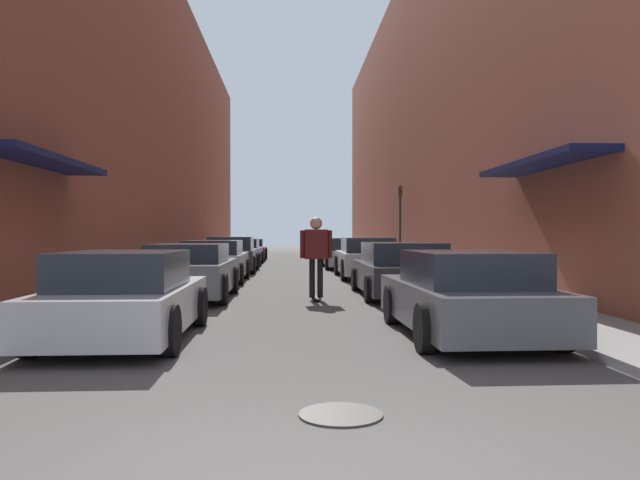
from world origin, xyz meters
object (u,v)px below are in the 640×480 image
Objects in this scene: parked_car_left_0 at (126,297)px; parked_car_right_2 at (366,258)px; parked_car_right_4 at (337,252)px; traffic_light at (400,216)px; parked_car_left_2 at (214,261)px; parked_car_left_4 at (240,252)px; parked_car_right_3 at (346,254)px; skateboarder at (316,249)px; parked_car_right_1 at (401,270)px; parked_car_left_5 at (248,250)px; manhole_cover at (341,414)px; parked_car_right_0 at (466,295)px; parked_car_left_1 at (190,272)px; parked_car_left_3 at (232,255)px.

parked_car_right_2 is at bearing 67.98° from parked_car_left_0.
traffic_light is at bearing -65.02° from parked_car_right_4.
parked_car_left_2 is 13.92m from parked_car_right_4.
parked_car_left_4 is at bearing -150.85° from parked_car_right_4.
parked_car_right_2 is at bearing -88.47° from parked_car_right_3.
parked_car_left_0 is 24.18m from parked_car_right_4.
parked_car_right_4 is 18.77m from skateboarder.
parked_car_right_1 is 2.46× the size of skateboarder.
parked_car_left_0 reaches higher than parked_car_left_5.
parked_car_left_0 reaches higher than manhole_cover.
parked_car_right_2 is (4.97, 1.47, 0.03)m from parked_car_left_2.
parked_car_left_4 is at bearing 100.47° from skateboarder.
parked_car_right_0 is at bearing -79.36° from parked_car_left_5.
traffic_light is (2.29, 6.40, 1.61)m from parked_car_right_2.
parked_car_left_0 is 0.96× the size of parked_car_left_1.
parked_car_right_3 is at bearing 69.28° from parked_car_left_1.
skateboarder reaches higher than parked_car_left_4.
traffic_light is (2.22, 12.59, 1.66)m from parked_car_right_1.
parked_car_left_0 is 19.94m from traffic_light.
parked_car_right_4 is at bearing 90.25° from parked_car_right_0.
parked_car_left_0 is 0.96× the size of parked_car_left_2.
traffic_light is at bearing 21.55° from parked_car_left_3.
parked_car_right_2 is (4.88, -3.57, -0.00)m from parked_car_left_3.
parked_car_left_2 reaches higher than parked_car_left_5.
parked_car_right_3 reaches higher than parked_car_left_4.
parked_car_left_3 is 1.07× the size of parked_car_right_4.
parked_car_right_2 is at bearing 90.66° from parked_car_right_1.
manhole_cover is at bearing -82.07° from parked_car_left_3.
parked_car_right_0 is (4.95, -26.35, 0.01)m from parked_car_left_5.
parked_car_right_2 is at bearing -70.83° from parked_car_left_5.
parked_car_right_3 is at bearing 91.53° from parked_car_right_2.
parked_car_right_0 is 1.20× the size of traffic_light.
parked_car_right_4 is at bearing 75.34° from parked_car_left_1.
parked_car_left_4 is 5.66m from parked_car_right_3.
parked_car_right_1 is at bearing 76.97° from manhole_cover.
parked_car_left_1 is 0.92× the size of parked_car_right_2.
parked_car_left_5 is (-0.00, 15.77, -0.04)m from parked_car_left_2.
parked_car_left_3 is (0.02, 15.69, 0.06)m from parked_car_left_0.
traffic_light reaches higher than parked_car_right_4.
parked_car_right_2 is at bearing -60.84° from parked_car_left_4.
parked_car_left_4 is 1.31× the size of traffic_light.
parked_car_left_0 is at bearing -90.17° from parked_car_left_1.
parked_car_left_4 is at bearing 89.94° from parked_car_left_2.
parked_car_left_2 is at bearing 136.86° from parked_car_right_1.
parked_car_right_0 is 0.91× the size of parked_car_right_1.
traffic_light is (4.46, 22.29, 2.27)m from manhole_cover.
parked_car_right_0 is 5.37m from skateboarder.
parked_car_right_0 is at bearing -89.75° from parked_car_right_4.
traffic_light is (7.17, 13.01, 1.65)m from parked_car_left_1.
parked_car_right_3 is 3.00m from traffic_light.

